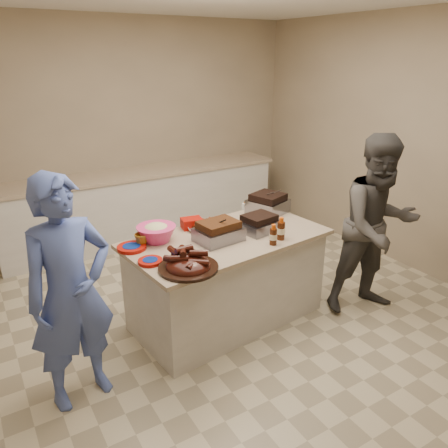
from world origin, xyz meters
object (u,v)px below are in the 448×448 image
rib_platter (188,269)px  plastic_cup (142,246)px  mustard_bottle (209,235)px  bbq_bottle_b (281,239)px  roasting_pan (267,212)px  coleslaw_bowl (157,241)px  bbq_bottle_a (273,244)px  guest_blue (85,392)px  guest_gray (367,306)px  island (227,318)px

rib_platter → plastic_cup: bearing=103.6°
rib_platter → mustard_bottle: rib_platter is taller
bbq_bottle_b → mustard_bottle: 0.61m
roasting_pan → mustard_bottle: size_ratio=2.60×
roasting_pan → bbq_bottle_b: size_ratio=1.69×
rib_platter → bbq_bottle_b: bbq_bottle_b is taller
coleslaw_bowl → bbq_bottle_b: bearing=-29.1°
bbq_bottle_b → mustard_bottle: bbq_bottle_b is taller
bbq_bottle_a → bbq_bottle_b: size_ratio=0.90×
plastic_cup → guest_blue: size_ratio=0.07×
rib_platter → roasting_pan: size_ratio=1.35×
plastic_cup → roasting_pan: bearing=5.1°
bbq_bottle_a → roasting_pan: bearing=56.8°
mustard_bottle → plastic_cup: mustard_bottle is taller
roasting_pan → bbq_bottle_a: 0.78m
guest_blue → plastic_cup: bearing=24.4°
coleslaw_bowl → guest_gray: (1.80, -0.75, -0.81)m
bbq_bottle_b → coleslaw_bowl: bearing=150.9°
island → coleslaw_bowl: (-0.54, 0.23, 0.81)m
plastic_cup → guest_blue: 1.16m
guest_blue → coleslaw_bowl: bearing=20.8°
roasting_pan → bbq_bottle_b: (-0.30, -0.60, 0.00)m
coleslaw_bowl → bbq_bottle_a: (0.78, -0.56, 0.00)m
island → guest_gray: (1.26, -0.52, 0.00)m
plastic_cup → rib_platter: bearing=-76.4°
rib_platter → guest_blue: 1.15m
bbq_bottle_b → guest_blue: bbq_bottle_b is taller
rib_platter → coleslaw_bowl: size_ratio=1.35×
rib_platter → guest_gray: rib_platter is taller
bbq_bottle_a → rib_platter: bearing=-177.6°
island → guest_gray: island is taller
rib_platter → mustard_bottle: 0.64m
island → guest_gray: bearing=-28.7°
roasting_pan → plastic_cup: roasting_pan is taller
roasting_pan → coleslaw_bowl: (-1.21, -0.09, 0.00)m
island → guest_blue: (-1.36, -0.28, 0.00)m
guest_gray → bbq_bottle_a: bearing=-176.1°
guest_gray → coleslaw_bowl: bearing=171.9°
roasting_pan → guest_gray: size_ratio=0.20×
rib_platter → guest_blue: (-0.81, 0.08, -0.81)m
bbq_bottle_a → bbq_bottle_b: (0.12, 0.06, 0.00)m
coleslaw_bowl → guest_blue: (-0.82, -0.51, -0.81)m
coleslaw_bowl → plastic_cup: coleslaw_bowl is taller
island → bbq_bottle_b: 0.92m
coleslaw_bowl → mustard_bottle: 0.45m
roasting_pan → guest_blue: roasting_pan is taller
bbq_bottle_b → plastic_cup: 1.15m
coleslaw_bowl → bbq_bottle_b: (0.90, -0.50, 0.00)m
island → mustard_bottle: mustard_bottle is taller
bbq_bottle_b → roasting_pan: bearing=62.9°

